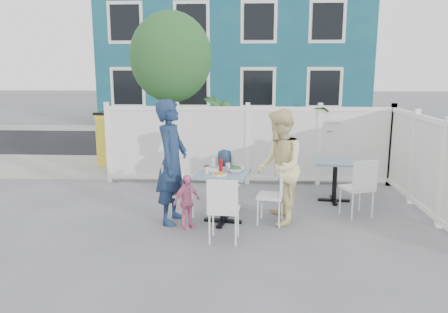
{
  "coord_description": "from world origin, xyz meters",
  "views": [
    {
      "loc": [
        0.09,
        -6.43,
        2.36
      ],
      "look_at": [
        -0.28,
        0.44,
        0.97
      ],
      "focal_mm": 35.0,
      "sensor_mm": 36.0,
      "label": 1
    }
  ],
  "objects_px": {
    "man": "(172,162)",
    "woman": "(279,167)",
    "spare_table": "(335,170)",
    "boy": "(225,178)",
    "chair_near": "(223,205)",
    "utility_cabinet": "(113,140)",
    "chair_right": "(275,191)",
    "chair_back": "(225,179)",
    "main_table": "(223,184)",
    "toddler": "(187,202)",
    "chair_left": "(174,187)"
  },
  "relations": [
    {
      "from": "man",
      "to": "toddler",
      "type": "xyz_separation_m",
      "value": [
        0.26,
        -0.26,
        -0.54
      ]
    },
    {
      "from": "man",
      "to": "toddler",
      "type": "bearing_deg",
      "value": -125.83
    },
    {
      "from": "chair_right",
      "to": "boy",
      "type": "distance_m",
      "value": 1.14
    },
    {
      "from": "chair_back",
      "to": "toddler",
      "type": "xyz_separation_m",
      "value": [
        -0.52,
        -1.01,
        -0.1
      ]
    },
    {
      "from": "chair_left",
      "to": "chair_near",
      "type": "bearing_deg",
      "value": 49.89
    },
    {
      "from": "man",
      "to": "woman",
      "type": "bearing_deg",
      "value": -78.55
    },
    {
      "from": "chair_right",
      "to": "chair_near",
      "type": "relative_size",
      "value": 0.97
    },
    {
      "from": "chair_left",
      "to": "man",
      "type": "distance_m",
      "value": 0.41
    },
    {
      "from": "woman",
      "to": "utility_cabinet",
      "type": "bearing_deg",
      "value": -137.54
    },
    {
      "from": "chair_back",
      "to": "man",
      "type": "distance_m",
      "value": 1.17
    },
    {
      "from": "chair_left",
      "to": "main_table",
      "type": "bearing_deg",
      "value": 93.87
    },
    {
      "from": "chair_right",
      "to": "man",
      "type": "distance_m",
      "value": 1.65
    },
    {
      "from": "main_table",
      "to": "chair_back",
      "type": "bearing_deg",
      "value": 90.5
    },
    {
      "from": "man",
      "to": "spare_table",
      "type": "bearing_deg",
      "value": -56.63
    },
    {
      "from": "chair_left",
      "to": "toddler",
      "type": "distance_m",
      "value": 0.4
    },
    {
      "from": "spare_table",
      "to": "chair_back",
      "type": "bearing_deg",
      "value": -166.8
    },
    {
      "from": "man",
      "to": "woman",
      "type": "distance_m",
      "value": 1.64
    },
    {
      "from": "spare_table",
      "to": "boy",
      "type": "height_order",
      "value": "boy"
    },
    {
      "from": "main_table",
      "to": "toddler",
      "type": "xyz_separation_m",
      "value": [
        -0.53,
        -0.27,
        -0.21
      ]
    },
    {
      "from": "utility_cabinet",
      "to": "main_table",
      "type": "distance_m",
      "value": 4.92
    },
    {
      "from": "chair_near",
      "to": "chair_right",
      "type": "bearing_deg",
      "value": 50.9
    },
    {
      "from": "main_table",
      "to": "boy",
      "type": "distance_m",
      "value": 0.8
    },
    {
      "from": "chair_left",
      "to": "man",
      "type": "relative_size",
      "value": 0.49
    },
    {
      "from": "boy",
      "to": "chair_back",
      "type": "bearing_deg",
      "value": 77.7
    },
    {
      "from": "spare_table",
      "to": "chair_near",
      "type": "distance_m",
      "value": 2.76
    },
    {
      "from": "chair_left",
      "to": "utility_cabinet",
      "type": "bearing_deg",
      "value": -145.73
    },
    {
      "from": "chair_back",
      "to": "spare_table",
      "type": "bearing_deg",
      "value": 175.68
    },
    {
      "from": "man",
      "to": "woman",
      "type": "relative_size",
      "value": 1.08
    },
    {
      "from": "boy",
      "to": "chair_right",
      "type": "bearing_deg",
      "value": 116.01
    },
    {
      "from": "utility_cabinet",
      "to": "toddler",
      "type": "distance_m",
      "value": 4.87
    },
    {
      "from": "chair_right",
      "to": "boy",
      "type": "relative_size",
      "value": 0.88
    },
    {
      "from": "chair_near",
      "to": "boy",
      "type": "bearing_deg",
      "value": 96.23
    },
    {
      "from": "boy",
      "to": "main_table",
      "type": "bearing_deg",
      "value": 71.07
    },
    {
      "from": "chair_left",
      "to": "chair_back",
      "type": "relative_size",
      "value": 1.07
    },
    {
      "from": "man",
      "to": "toddler",
      "type": "relative_size",
      "value": 2.32
    },
    {
      "from": "spare_table",
      "to": "toddler",
      "type": "xyz_separation_m",
      "value": [
        -2.47,
        -1.47,
        -0.17
      ]
    },
    {
      "from": "chair_near",
      "to": "woman",
      "type": "relative_size",
      "value": 0.52
    },
    {
      "from": "utility_cabinet",
      "to": "spare_table",
      "type": "relative_size",
      "value": 1.62
    },
    {
      "from": "toddler",
      "to": "man",
      "type": "bearing_deg",
      "value": 88.31
    },
    {
      "from": "utility_cabinet",
      "to": "boy",
      "type": "bearing_deg",
      "value": -38.07
    },
    {
      "from": "main_table",
      "to": "man",
      "type": "xyz_separation_m",
      "value": [
        -0.78,
        -0.01,
        0.33
      ]
    },
    {
      "from": "main_table",
      "to": "chair_left",
      "type": "xyz_separation_m",
      "value": [
        -0.77,
        0.02,
        -0.08
      ]
    },
    {
      "from": "chair_near",
      "to": "toddler",
      "type": "relative_size",
      "value": 1.12
    },
    {
      "from": "man",
      "to": "boy",
      "type": "relative_size",
      "value": 1.89
    },
    {
      "from": "main_table",
      "to": "boy",
      "type": "xyz_separation_m",
      "value": [
        -0.01,
        0.79,
        -0.11
      ]
    },
    {
      "from": "chair_right",
      "to": "man",
      "type": "height_order",
      "value": "man"
    },
    {
      "from": "utility_cabinet",
      "to": "woman",
      "type": "relative_size",
      "value": 0.71
    },
    {
      "from": "main_table",
      "to": "woman",
      "type": "height_order",
      "value": "woman"
    },
    {
      "from": "utility_cabinet",
      "to": "chair_near",
      "type": "height_order",
      "value": "utility_cabinet"
    },
    {
      "from": "man",
      "to": "chair_back",
      "type": "bearing_deg",
      "value": -36.44
    }
  ]
}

